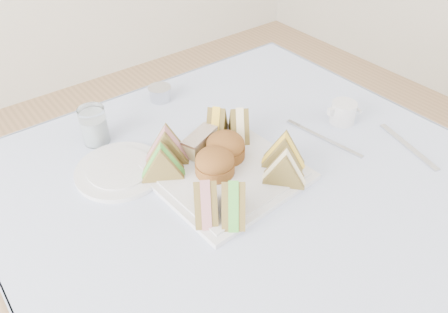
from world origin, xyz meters
TOP-DOWN VIEW (x-y plane):
  - table at (0.00, 0.00)m, footprint 0.90×0.90m
  - tablecloth at (0.00, 0.00)m, footprint 1.02×1.02m
  - serving_plate at (-0.04, 0.07)m, footprint 0.31×0.31m
  - sandwich_fl_a at (-0.14, -0.01)m, footprint 0.09×0.10m
  - sandwich_fl_b at (-0.10, -0.04)m, footprint 0.09×0.10m
  - sandwich_fr_a at (0.08, 0.00)m, footprint 0.09×0.10m
  - sandwich_fr_b at (0.04, -0.03)m, footprint 0.09×0.10m
  - sandwich_bl_a at (-0.15, 0.14)m, footprint 0.10×0.09m
  - sandwich_bl_b at (-0.11, 0.17)m, footprint 0.11×0.09m
  - sandwich_br_a at (0.07, 0.15)m, footprint 0.08×0.10m
  - sandwich_br_b at (0.03, 0.18)m, footprint 0.09×0.09m
  - scone_left at (-0.06, 0.07)m, footprint 0.09×0.09m
  - scone_right at (-0.01, 0.10)m, footprint 0.11×0.11m
  - pastry_slice at (-0.04, 0.16)m, footprint 0.10×0.07m
  - side_plate at (-0.21, 0.22)m, footprint 0.26×0.26m
  - water_glass at (-0.20, 0.35)m, footprint 0.06×0.06m
  - tea_strainer at (0.02, 0.42)m, footprint 0.08×0.08m
  - knife at (0.37, -0.12)m, footprint 0.07×0.19m
  - fork at (0.24, 0.01)m, footprint 0.04×0.18m
  - creamer_jug at (0.33, 0.05)m, footprint 0.08×0.08m

SIDE VIEW (x-z plane):
  - table at x=0.00m, z-range 0.00..0.74m
  - tablecloth at x=0.00m, z-range 0.74..0.75m
  - knife at x=0.37m, z-range 0.75..0.75m
  - fork at x=0.24m, z-range 0.75..0.75m
  - side_plate at x=-0.21m, z-range 0.75..0.76m
  - serving_plate at x=-0.04m, z-range 0.75..0.76m
  - tea_strainer at x=0.02m, z-range 0.75..0.78m
  - creamer_jug at x=0.33m, z-range 0.75..0.80m
  - pastry_slice at x=-0.04m, z-range 0.76..0.80m
  - scone_left at x=-0.06m, z-range 0.76..0.82m
  - scone_right at x=-0.01m, z-range 0.76..0.82m
  - water_glass at x=-0.20m, z-range 0.75..0.84m
  - sandwich_br_a at x=0.07m, z-range 0.76..0.84m
  - sandwich_br_b at x=0.03m, z-range 0.76..0.84m
  - sandwich_fr_b at x=0.04m, z-range 0.76..0.84m
  - sandwich_bl_a at x=-0.15m, z-range 0.76..0.84m
  - sandwich_fl_a at x=-0.14m, z-range 0.76..0.84m
  - sandwich_fr_a at x=0.08m, z-range 0.76..0.84m
  - sandwich_fl_b at x=-0.10m, z-range 0.76..0.84m
  - sandwich_bl_b at x=-0.11m, z-range 0.76..0.85m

